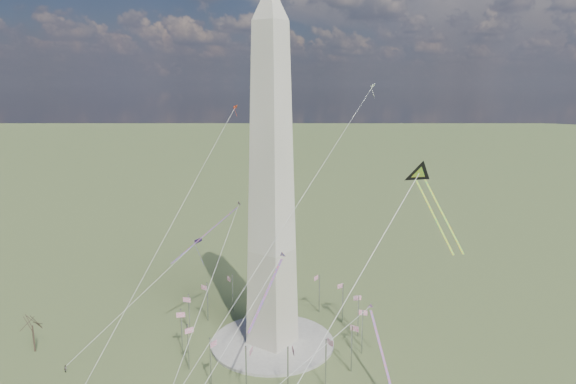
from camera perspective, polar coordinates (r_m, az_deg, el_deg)
The scene contains 13 objects.
ground at distance 157.27m, azimuth -1.72°, elevation -16.47°, with size 2000.00×2000.00×0.00m, color #3F562B.
plaza at distance 157.08m, azimuth -1.72°, elevation -16.35°, with size 36.00×36.00×0.80m, color #A4A196.
washington_monument at distance 140.96m, azimuth -1.84°, elevation 0.95°, with size 15.56×15.56×100.00m.
flagpole_ring at distance 153.95m, azimuth -1.74°, elevation -14.09°, with size 54.40×54.40×13.00m.
tree_far at distance 165.96m, azimuth -26.56°, elevation -12.97°, with size 6.78×6.78×11.87m.
person_west at distance 155.21m, azimuth -23.47°, elevation -17.55°, with size 0.91×0.71×1.88m, color gray.
kite_delta_black at distance 125.25m, azimuth 14.58°, elevation 1.53°, with size 19.04×17.75×17.49m.
kite_diamond_purple at distance 167.84m, azimuth -9.93°, elevation -5.67°, with size 2.54×3.35×9.76m.
kite_streamer_left at distance 124.18m, azimuth -1.90°, elevation -9.97°, with size 5.08×19.08×13.22m.
kite_streamer_mid at distance 152.49m, azimuth -7.94°, elevation -3.55°, with size 9.31×21.85×15.69m.
kite_streamer_right at distance 138.48m, azimuth 9.89°, elevation -15.29°, with size 13.62×14.72×12.98m.
kite_small_red at distance 192.44m, azimuth -5.88°, elevation 9.25°, with size 1.44×2.11×4.43m.
kite_small_white at distance 172.55m, azimuth 9.41°, elevation 11.39°, with size 1.47×2.26×4.91m.
Camera 1 is at (83.15, -110.64, 74.69)m, focal length 32.00 mm.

